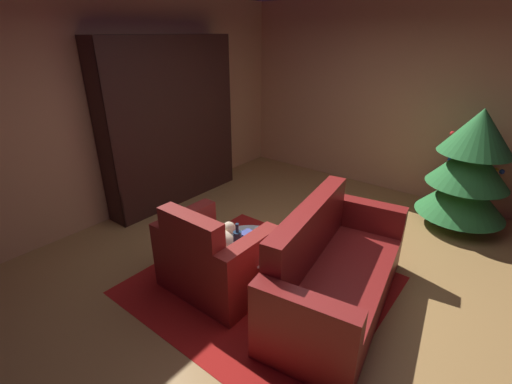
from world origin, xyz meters
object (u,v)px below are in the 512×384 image
Objects in this scene: couch_red at (333,274)px; book_stack_on_table at (249,236)px; decorated_tree at (470,169)px; armchair_red at (214,260)px; bottle_on_table at (237,243)px; coffee_table at (250,247)px; bookshelf_unit at (180,125)px.

couch_red is 0.87m from book_stack_on_table.
armchair_red is at bearing -119.22° from decorated_tree.
armchair_red is at bearing -159.15° from bottle_on_table.
couch_red reaches higher than bottle_on_table.
decorated_tree is at bearing 60.78° from armchair_red.
couch_red is at bearing 15.80° from coffee_table.
decorated_tree reaches higher than bottle_on_table.
book_stack_on_table is (2.02, -0.93, -0.63)m from bookshelf_unit.
bottle_on_table is (0.09, -0.26, 0.09)m from book_stack_on_table.
decorated_tree is at bearing 59.92° from book_stack_on_table.
bottle_on_table reaches higher than coffee_table.
book_stack_on_table is at bearing -168.93° from couch_red.
armchair_red is 4.33× the size of book_stack_on_table.
coffee_table is 0.49× the size of decorated_tree.
bookshelf_unit is 1.50× the size of decorated_tree.
couch_red is at bearing 11.07° from book_stack_on_table.
book_stack_on_table is 0.15× the size of decorated_tree.
couch_red is at bearing -104.43° from decorated_tree.
decorated_tree is at bearing 24.19° from bookshelf_unit.
decorated_tree is (1.58, 2.83, 0.46)m from armchair_red.
bookshelf_unit is 2.39m from armchair_red.
armchair_red is (1.87, -1.28, -0.77)m from bookshelf_unit.
book_stack_on_table is 0.70× the size of bottle_on_table.
bookshelf_unit is 3.06m from couch_red.
bottle_on_table reaches higher than book_stack_on_table.
couch_red is at bearing -14.97° from bookshelf_unit.
bottle_on_table is at bearing -116.25° from decorated_tree.
coffee_table is 0.11m from book_stack_on_table.
coffee_table is at bearing 54.97° from armchair_red.
armchair_red is 0.51× the size of couch_red.
couch_red is 2.43m from decorated_tree.
coffee_table is (2.07, -0.98, -0.70)m from bookshelf_unit.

